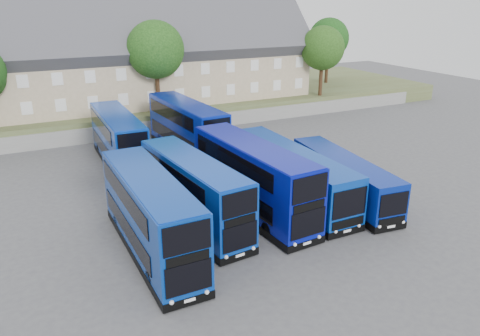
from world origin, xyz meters
name	(u,v)px	position (x,y,z in m)	size (l,w,h in m)	color
ground	(258,239)	(0.00, 0.00, 0.00)	(120.00, 120.00, 0.00)	#48484E
retaining_wall	(145,129)	(0.00, 24.00, 0.75)	(70.00, 0.40, 1.50)	slate
earth_bank	(122,106)	(0.00, 34.00, 1.00)	(80.00, 20.00, 2.00)	#4E532F
terrace_row	(98,64)	(-3.00, 30.00, 6.60)	(48.00, 10.40, 11.20)	tan
dd_front_left	(151,217)	(-5.89, 1.28, 2.16)	(2.70, 11.13, 4.41)	#083295
dd_front_mid	(194,193)	(-2.58, 3.50, 2.07)	(3.50, 10.78, 4.21)	#0936A5
dd_front_right	(253,180)	(1.46, 3.46, 2.25)	(3.47, 11.66, 4.57)	#081299
dd_rear_left	(119,141)	(-4.27, 16.27, 2.14)	(2.66, 11.01, 4.36)	#0935A5
dd_rear_right	(187,129)	(1.91, 16.83, 2.25)	(3.47, 11.68, 4.58)	#08209B
coach_east_a	(290,175)	(4.78, 4.31, 1.72)	(2.75, 12.84, 3.51)	#08369F
coach_east_b	(343,179)	(8.05, 2.58, 1.45)	(3.39, 11.05, 2.97)	navy
tree_mid	(157,52)	(2.15, 25.60, 8.07)	(5.76, 5.76, 9.18)	#382314
tree_east	(323,50)	(22.15, 25.10, 7.39)	(5.12, 5.12, 8.16)	#382314
tree_far	(329,40)	(28.15, 32.10, 7.73)	(5.44, 5.44, 8.67)	#382314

